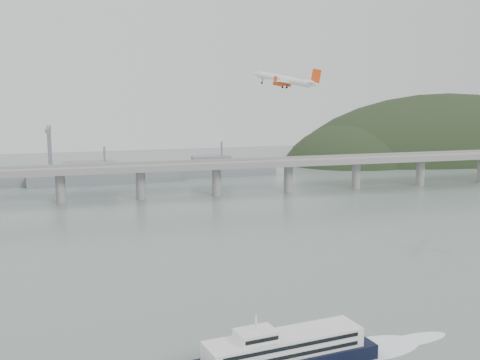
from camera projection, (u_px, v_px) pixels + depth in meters
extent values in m
plane|color=slate|center=(277.00, 304.00, 231.00)|extent=(900.00, 900.00, 0.00)
cube|color=gray|center=(186.00, 167.00, 418.64)|extent=(800.00, 22.00, 2.20)
cube|color=gray|center=(189.00, 166.00, 408.26)|extent=(800.00, 0.60, 1.80)
cube|color=gray|center=(184.00, 161.00, 428.33)|extent=(800.00, 0.60, 1.80)
cylinder|color=gray|center=(60.00, 188.00, 401.45)|extent=(6.00, 6.00, 21.00)
cylinder|color=gray|center=(141.00, 184.00, 413.34)|extent=(6.00, 6.00, 21.00)
cylinder|color=gray|center=(217.00, 181.00, 425.23)|extent=(6.00, 6.00, 21.00)
cylinder|color=gray|center=(288.00, 178.00, 437.11)|extent=(6.00, 6.00, 21.00)
cylinder|color=gray|center=(356.00, 175.00, 449.00)|extent=(6.00, 6.00, 21.00)
cylinder|color=gray|center=(420.00, 172.00, 460.88)|extent=(6.00, 6.00, 21.00)
ellipsoid|color=black|center=(444.00, 175.00, 613.67)|extent=(320.00, 150.00, 156.00)
ellipsoid|color=black|center=(357.00, 175.00, 580.49)|extent=(140.00, 110.00, 96.00)
cube|color=slate|center=(105.00, 178.00, 471.66)|extent=(110.55, 21.43, 8.00)
cube|color=slate|center=(90.00, 167.00, 467.65)|extent=(39.01, 16.73, 8.00)
cylinder|color=slate|center=(105.00, 156.00, 468.87)|extent=(1.60, 1.60, 14.00)
cube|color=slate|center=(222.00, 171.00, 502.61)|extent=(85.00, 13.60, 8.00)
cube|color=slate|center=(211.00, 161.00, 499.20)|extent=(29.75, 11.90, 8.00)
cylinder|color=slate|center=(222.00, 150.00, 499.83)|extent=(1.60, 1.60, 14.00)
cube|color=slate|center=(50.00, 152.00, 492.81)|extent=(3.00, 3.00, 40.00)
cube|color=slate|center=(48.00, 130.00, 480.13)|extent=(3.00, 28.00, 3.00)
cube|color=black|center=(284.00, 360.00, 181.75)|extent=(56.67, 22.78, 4.42)
cube|color=white|center=(284.00, 344.00, 180.88)|extent=(47.58, 19.05, 5.52)
cube|color=black|center=(294.00, 347.00, 175.62)|extent=(41.32, 7.57, 1.10)
cube|color=black|center=(294.00, 356.00, 176.08)|extent=(41.32, 7.57, 1.10)
cube|color=black|center=(275.00, 332.00, 185.64)|extent=(41.32, 7.57, 1.10)
cube|color=black|center=(275.00, 340.00, 186.10)|extent=(41.32, 7.57, 1.10)
cube|color=white|center=(256.00, 335.00, 176.60)|extent=(12.23, 9.55, 2.87)
cube|color=black|center=(262.00, 341.00, 173.08)|extent=(9.80, 1.88, 1.10)
cylinder|color=white|center=(256.00, 323.00, 175.98)|extent=(0.64, 0.64, 4.42)
ellipsoid|color=white|center=(374.00, 348.00, 194.57)|extent=(34.10, 21.26, 0.22)
ellipsoid|color=white|center=(415.00, 339.00, 200.79)|extent=(24.87, 12.03, 0.22)
cylinder|color=white|center=(284.00, 79.00, 306.55)|extent=(21.27, 21.47, 7.65)
cone|color=white|center=(256.00, 74.00, 313.15)|extent=(5.47, 5.44, 4.01)
cone|color=white|center=(315.00, 84.00, 299.64)|extent=(6.20, 5.98, 4.16)
cube|color=white|center=(286.00, 82.00, 306.33)|extent=(25.05, 27.19, 2.76)
cube|color=white|center=(313.00, 82.00, 299.92)|extent=(9.85, 10.51, 1.31)
cube|color=#EF4710|center=(316.00, 76.00, 298.88)|extent=(4.29, 3.52, 6.79)
cylinder|color=#EF4710|center=(287.00, 84.00, 311.80)|extent=(4.58, 4.58, 2.81)
cylinder|color=black|center=(283.00, 83.00, 312.67)|extent=(1.98, 1.94, 2.21)
cube|color=white|center=(287.00, 82.00, 311.61)|extent=(2.06, 1.83, 1.52)
cylinder|color=#EF4710|center=(278.00, 84.00, 302.63)|extent=(4.58, 4.58, 2.81)
cylinder|color=black|center=(274.00, 83.00, 303.49)|extent=(1.98, 1.94, 2.21)
cube|color=white|center=(278.00, 82.00, 302.44)|extent=(2.06, 1.83, 1.52)
cylinder|color=black|center=(287.00, 85.00, 308.84)|extent=(0.83, 0.64, 2.32)
cylinder|color=black|center=(287.00, 87.00, 309.05)|extent=(1.18, 1.05, 1.22)
cylinder|color=black|center=(283.00, 85.00, 304.50)|extent=(0.83, 0.64, 2.32)
cylinder|color=black|center=(283.00, 87.00, 304.71)|extent=(1.18, 1.05, 1.22)
cylinder|color=black|center=(262.00, 81.00, 312.04)|extent=(0.83, 0.64, 2.32)
cylinder|color=black|center=(262.00, 83.00, 312.25)|extent=(1.18, 1.05, 1.22)
cube|color=#EF4710|center=(303.00, 81.00, 319.45)|extent=(1.58, 1.31, 2.50)
cube|color=#EF4710|center=(276.00, 79.00, 291.10)|extent=(1.58, 1.31, 2.50)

